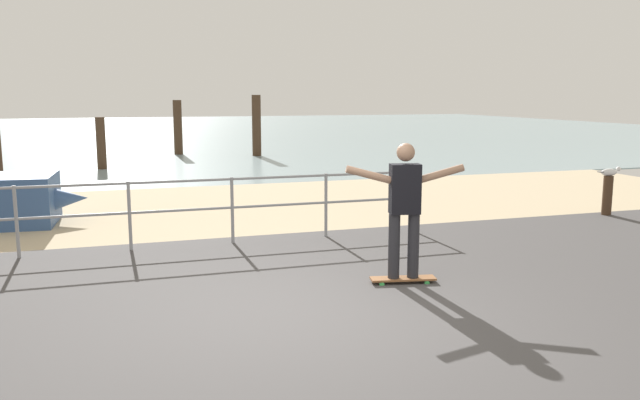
% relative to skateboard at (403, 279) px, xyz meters
% --- Properties ---
extents(ground_plane, '(24.00, 10.00, 0.04)m').
position_rel_skateboard_xyz_m(ground_plane, '(-1.39, -1.83, -0.07)').
color(ground_plane, '#474444').
rests_on(ground_plane, ground).
extents(beach_strip, '(24.00, 6.00, 0.04)m').
position_rel_skateboard_xyz_m(beach_strip, '(-1.39, 6.17, -0.07)').
color(beach_strip, tan).
rests_on(beach_strip, ground).
extents(sea_surface, '(72.00, 50.00, 0.04)m').
position_rel_skateboard_xyz_m(sea_surface, '(-1.39, 34.17, -0.07)').
color(sea_surface, '#849EA3').
rests_on(sea_surface, ground).
extents(railing_fence, '(9.19, 0.05, 1.05)m').
position_rel_skateboard_xyz_m(railing_fence, '(-3.13, 2.77, 0.63)').
color(railing_fence, gray).
rests_on(railing_fence, ground).
extents(skateboard, '(0.82, 0.36, 0.08)m').
position_rel_skateboard_xyz_m(skateboard, '(0.00, 0.00, 0.00)').
color(skateboard, brown).
rests_on(skateboard, ground).
extents(skateboarder, '(1.43, 0.38, 1.65)m').
position_rel_skateboard_xyz_m(skateboarder, '(-0.00, -0.00, 0.95)').
color(skateboarder, '#26262B').
rests_on(skateboarder, skateboard).
extents(bollard_short, '(0.18, 0.18, 0.77)m').
position_rel_skateboard_xyz_m(bollard_short, '(5.63, 2.93, 0.32)').
color(bollard_short, '#422D1E').
rests_on(bollard_short, ground).
extents(seagull, '(0.49, 0.18, 0.18)m').
position_rel_skateboard_xyz_m(seagull, '(5.65, 2.92, 0.78)').
color(seagull, white).
rests_on(seagull, bollard_short).
extents(groyne_post_2, '(0.28, 0.28, 1.61)m').
position_rel_skateboard_xyz_m(groyne_post_2, '(-3.66, 13.95, 0.74)').
color(groyne_post_2, '#422D1E').
rests_on(groyne_post_2, ground).
extents(groyne_post_3, '(0.32, 0.32, 2.08)m').
position_rel_skateboard_xyz_m(groyne_post_3, '(-0.93, 18.16, 0.97)').
color(groyne_post_3, '#422D1E').
rests_on(groyne_post_3, ground).
extents(groyne_post_4, '(0.33, 0.33, 2.27)m').
position_rel_skateboard_xyz_m(groyne_post_4, '(1.80, 16.69, 1.07)').
color(groyne_post_4, '#422D1E').
rests_on(groyne_post_4, ground).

